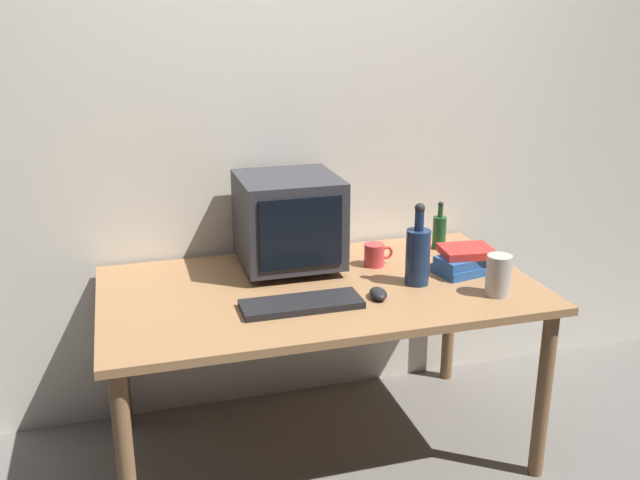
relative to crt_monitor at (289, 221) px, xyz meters
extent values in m
plane|color=slate|center=(0.06, -0.23, -0.90)|extent=(6.00, 6.00, 0.00)
cube|color=silver|center=(0.06, 0.28, 0.35)|extent=(4.00, 0.08, 2.50)
cube|color=#9E7047|center=(0.06, -0.23, -0.21)|extent=(1.60, 0.89, 0.03)
cylinder|color=brown|center=(-0.68, -0.61, -0.56)|extent=(0.06, 0.06, 0.67)
cylinder|color=brown|center=(0.80, -0.61, -0.56)|extent=(0.06, 0.06, 0.67)
cylinder|color=brown|center=(-0.68, 0.16, -0.56)|extent=(0.06, 0.06, 0.67)
cylinder|color=brown|center=(0.80, 0.16, -0.56)|extent=(0.06, 0.06, 0.67)
cube|color=#333338|center=(0.00, 0.00, -0.18)|extent=(0.28, 0.24, 0.03)
cube|color=#333338|center=(0.00, 0.00, 0.01)|extent=(0.38, 0.38, 0.34)
cube|color=black|center=(0.00, -0.19, 0.01)|extent=(0.31, 0.01, 0.27)
cube|color=black|center=(-0.05, -0.40, -0.18)|extent=(0.42, 0.15, 0.02)
ellipsoid|color=black|center=(0.23, -0.40, -0.17)|extent=(0.07, 0.11, 0.04)
cylinder|color=navy|center=(0.42, -0.30, -0.09)|extent=(0.09, 0.09, 0.21)
cylinder|color=navy|center=(0.42, -0.30, 0.05)|extent=(0.03, 0.03, 0.07)
sphere|color=#262626|center=(0.42, -0.30, 0.10)|extent=(0.04, 0.04, 0.04)
cylinder|color=#1E4C23|center=(0.67, 0.05, -0.12)|extent=(0.06, 0.06, 0.14)
cylinder|color=#1E4C23|center=(0.67, 0.05, -0.03)|extent=(0.02, 0.02, 0.05)
sphere|color=#262626|center=(0.67, 0.05, 0.00)|extent=(0.02, 0.02, 0.02)
cube|color=#28569E|center=(0.64, -0.25, -0.18)|extent=(0.24, 0.19, 0.03)
cube|color=#28569E|center=(0.65, -0.26, -0.14)|extent=(0.25, 0.17, 0.03)
cube|color=red|center=(0.65, -0.24, -0.11)|extent=(0.21, 0.17, 0.03)
cylinder|color=#CC383D|center=(0.33, -0.08, -0.15)|extent=(0.08, 0.08, 0.09)
torus|color=#CC383D|center=(0.38, -0.08, -0.14)|extent=(0.06, 0.01, 0.06)
cylinder|color=#B7B2A8|center=(0.65, -0.49, -0.12)|extent=(0.09, 0.09, 0.15)
camera|label=1|loc=(-0.62, -2.57, 0.80)|focal=39.74mm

